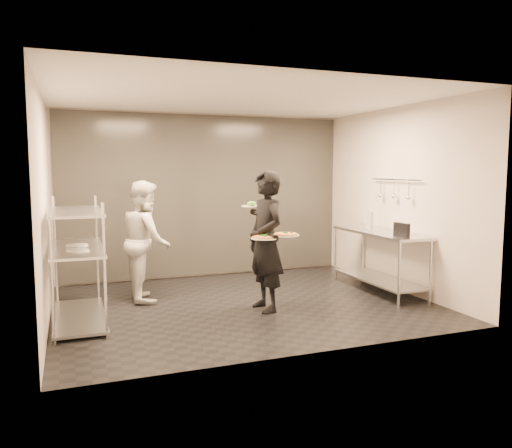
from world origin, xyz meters
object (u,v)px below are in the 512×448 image
object	(u,v)px
prep_counter	(379,250)
bottle_dark	(371,222)
pass_rack	(78,259)
chef	(146,240)
salad_plate	(252,205)
pos_monitor	(402,230)
waiter	(266,241)
pizza_plate_far	(286,234)
bottle_clear	(368,221)
pizza_plate_near	(264,237)
bottle_green	(370,220)

from	to	relation	value
prep_counter	bottle_dark	size ratio (longest dim) A/B	8.32
pass_rack	chef	xyz separation A→B (m)	(0.93, 0.74, 0.08)
salad_plate	pos_monitor	world-z (taller)	salad_plate
bottle_dark	pass_rack	bearing A→B (deg)	-176.04
prep_counter	waiter	bearing A→B (deg)	-169.39
prep_counter	pass_rack	bearing A→B (deg)	-179.97
chef	pizza_plate_far	xyz separation A→B (m)	(1.59, -1.32, 0.18)
pos_monitor	bottle_dark	bearing A→B (deg)	76.42
prep_counter	pos_monitor	distance (m)	0.80
pos_monitor	bottle_clear	bearing A→B (deg)	76.42
pizza_plate_near	pos_monitor	bearing A→B (deg)	-2.15
pass_rack	pos_monitor	size ratio (longest dim) A/B	5.72
bottle_dark	prep_counter	bearing A→B (deg)	-97.47
chef	bottle_green	world-z (taller)	chef
pass_rack	pizza_plate_near	bearing A→B (deg)	-15.48
waiter	pass_rack	bearing A→B (deg)	-105.00
pass_rack	bottle_green	bearing A→B (deg)	3.35
pass_rack	chef	size ratio (longest dim) A/B	0.94
prep_counter	pos_monitor	size ratio (longest dim) A/B	6.43
prep_counter	waiter	xyz separation A→B (m)	(-2.01, -0.38, 0.29)
pos_monitor	bottle_clear	world-z (taller)	bottle_clear
pass_rack	pizza_plate_far	world-z (taller)	pass_rack
waiter	pos_monitor	bearing A→B (deg)	74.72
pizza_plate_near	salad_plate	distance (m)	0.67
pass_rack	salad_plate	size ratio (longest dim) A/B	5.89
pos_monitor	bottle_clear	xyz separation A→B (m)	(0.18, 1.11, 0.01)
salad_plate	bottle_clear	world-z (taller)	salad_plate
prep_counter	bottle_green	size ratio (longest dim) A/B	6.45
prep_counter	bottle_dark	world-z (taller)	bottle_dark
waiter	bottle_dark	bearing A→B (deg)	102.42
pizza_plate_near	pizza_plate_far	world-z (taller)	pizza_plate_far
pass_rack	waiter	distance (m)	2.36
prep_counter	bottle_dark	xyz separation A→B (m)	(0.04, 0.30, 0.40)
pass_rack	pizza_plate_far	size ratio (longest dim) A/B	4.66
bottle_green	bottle_dark	world-z (taller)	bottle_green
chef	bottle_green	size ratio (longest dim) A/B	6.09
bottle_clear	bottle_dark	xyz separation A→B (m)	(-0.02, -0.12, 0.00)
bottle_dark	pizza_plate_near	bearing A→B (deg)	-157.07
pizza_plate_near	bottle_green	size ratio (longest dim) A/B	1.22
prep_counter	salad_plate	distance (m)	2.23
prep_counter	pos_monitor	xyz separation A→B (m)	(-0.12, -0.69, 0.40)
bottle_clear	salad_plate	bearing A→B (deg)	-167.38
prep_counter	bottle_clear	xyz separation A→B (m)	(0.06, 0.42, 0.40)
pass_rack	bottle_clear	xyz separation A→B (m)	(4.39, 0.42, 0.26)
bottle_green	bottle_clear	distance (m)	0.18
pizza_plate_far	pos_monitor	bearing A→B (deg)	-3.77
salad_plate	bottle_green	world-z (taller)	salad_plate
pizza_plate_near	pos_monitor	size ratio (longest dim) A/B	1.22
pizza_plate_near	pizza_plate_far	size ratio (longest dim) A/B	0.99
pizza_plate_far	bottle_green	world-z (taller)	bottle_green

